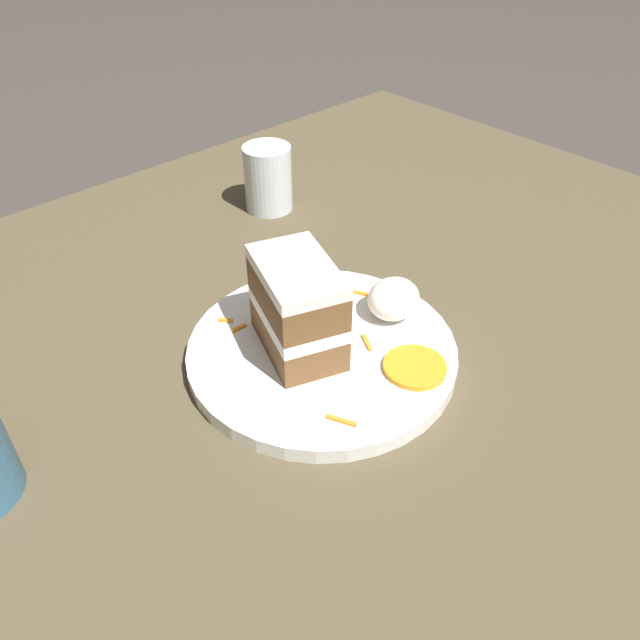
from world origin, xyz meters
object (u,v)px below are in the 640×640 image
plate (320,353)px  cream_dollop (394,299)px  orange_garnish (415,367)px  drinking_glass (268,182)px  cake_slice (297,308)px

plate → cream_dollop: cream_dollop is taller
orange_garnish → cream_dollop: bearing=56.5°
plate → cream_dollop: bearing=-9.1°
orange_garnish → drinking_glass: drinking_glass is taller
cream_dollop → drinking_glass: (0.07, 0.30, 0.00)m
cream_dollop → orange_garnish: (-0.05, -0.07, -0.02)m
cream_dollop → orange_garnish: size_ratio=0.94×
plate → drinking_glass: drinking_glass is taller
cake_slice → plate: bearing=-23.3°
cream_dollop → drinking_glass: drinking_glass is taller
cream_dollop → orange_garnish: 0.09m
orange_garnish → plate: bearing=117.1°
cake_slice → orange_garnish: (0.06, -0.10, -0.05)m
cream_dollop → orange_garnish: cream_dollop is taller
plate → orange_garnish: size_ratio=4.44×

